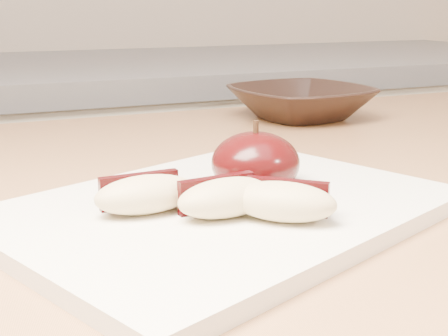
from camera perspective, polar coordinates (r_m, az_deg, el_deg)
name	(u,v)px	position (r m, az deg, el deg)	size (l,w,h in m)	color
back_cabinet	(39,296)	(1.35, -16.58, -11.14)	(2.40, 0.62, 0.94)	silver
cutting_board	(224,210)	(0.45, 0.00, -3.84)	(0.31, 0.23, 0.01)	silver
apple_half	(255,163)	(0.49, 2.89, 0.47)	(0.09, 0.09, 0.06)	black
apple_wedge_a	(145,194)	(0.43, -7.20, -2.36)	(0.07, 0.04, 0.03)	#CDB582
apple_wedge_b	(226,197)	(0.42, 0.17, -2.67)	(0.07, 0.04, 0.03)	#CDB582
apple_wedge_c	(283,201)	(0.41, 5.41, -3.01)	(0.08, 0.07, 0.03)	#CDB582
bowl	(300,102)	(0.84, 7.00, 5.98)	(0.18, 0.18, 0.04)	black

